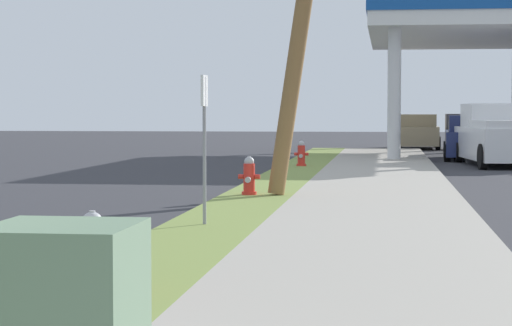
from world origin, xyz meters
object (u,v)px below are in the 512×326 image
object	(u,v)px
fire_hydrant_nearest	(92,259)
car_tan_by_far_pump	(418,133)
truck_white_at_forecourt	(500,137)
street_sign_post	(204,118)
car_navy_by_near_pump	(472,139)
fire_hydrant_third	(301,155)
fire_hydrant_second	(249,178)

from	to	relation	value
fire_hydrant_nearest	car_tan_by_far_pump	bearing A→B (deg)	84.07
fire_hydrant_nearest	truck_white_at_forecourt	world-z (taller)	truck_white_at_forecourt
street_sign_post	car_navy_by_near_pump	bearing A→B (deg)	76.05
fire_hydrant_third	street_sign_post	bearing A→B (deg)	-90.34
fire_hydrant_second	car_tan_by_far_pump	world-z (taller)	car_tan_by_far_pump
car_tan_by_far_pump	truck_white_at_forecourt	size ratio (longest dim) A/B	0.82
fire_hydrant_third	car_tan_by_far_pump	distance (m)	18.01
car_tan_by_far_pump	fire_hydrant_second	bearing A→B (deg)	-98.33
car_navy_by_near_pump	car_tan_by_far_pump	distance (m)	10.61
car_navy_by_near_pump	car_tan_by_far_pump	world-z (taller)	same
fire_hydrant_second	fire_hydrant_nearest	bearing A→B (deg)	-89.60
car_navy_by_near_pump	truck_white_at_forecourt	world-z (taller)	truck_white_at_forecourt
fire_hydrant_nearest	truck_white_at_forecourt	bearing A→B (deg)	75.82
street_sign_post	car_tan_by_far_pump	bearing A→B (deg)	83.03
car_tan_by_far_pump	truck_white_at_forecourt	bearing A→B (deg)	-81.70
fire_hydrant_third	car_tan_by_far_pump	bearing A→B (deg)	77.38
truck_white_at_forecourt	car_tan_by_far_pump	bearing A→B (deg)	98.30
car_navy_by_near_pump	truck_white_at_forecourt	xyz separation A→B (m)	(0.55, -3.90, 0.19)
fire_hydrant_nearest	car_navy_by_near_pump	world-z (taller)	car_navy_by_near_pump
fire_hydrant_nearest	fire_hydrant_second	world-z (taller)	same
fire_hydrant_nearest	street_sign_post	size ratio (longest dim) A/B	0.35
car_navy_by_near_pump	truck_white_at_forecourt	size ratio (longest dim) A/B	0.82
fire_hydrant_nearest	car_tan_by_far_pump	world-z (taller)	car_tan_by_far_pump
fire_hydrant_nearest	fire_hydrant_third	world-z (taller)	same
fire_hydrant_second	street_sign_post	xyz separation A→B (m)	(0.05, -5.10, 1.19)
fire_hydrant_third	car_tan_by_far_pump	size ratio (longest dim) A/B	0.16
fire_hydrant_nearest	truck_white_at_forecourt	xyz separation A→B (m)	(6.10, 24.15, 0.47)
car_tan_by_far_pump	car_navy_by_near_pump	bearing A→B (deg)	-81.61
street_sign_post	car_tan_by_far_pump	xyz separation A→B (m)	(4.03, 32.95, -0.91)
street_sign_post	car_navy_by_near_pump	distance (m)	23.15
fire_hydrant_second	fire_hydrant_third	world-z (taller)	same
fire_hydrant_third	car_navy_by_near_pump	size ratio (longest dim) A/B	0.16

